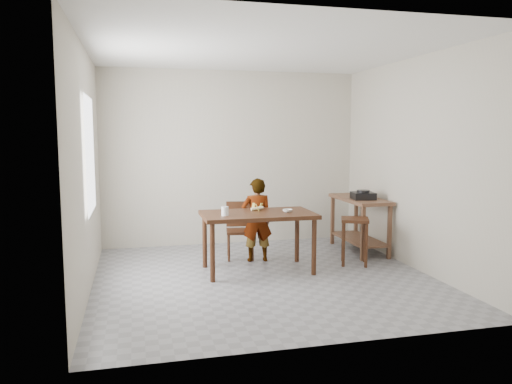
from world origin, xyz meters
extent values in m
cube|color=gray|center=(0.00, 0.00, -0.02)|extent=(4.00, 4.00, 0.04)
cube|color=white|center=(0.00, 0.00, 2.72)|extent=(4.00, 4.00, 0.04)
cube|color=beige|center=(0.00, 2.02, 1.35)|extent=(4.00, 0.04, 2.70)
cube|color=beige|center=(0.00, -2.02, 1.35)|extent=(4.00, 0.04, 2.70)
cube|color=beige|center=(-2.02, 0.00, 1.35)|extent=(0.04, 4.00, 2.70)
cube|color=beige|center=(2.02, 0.00, 1.35)|extent=(0.04, 4.00, 2.70)
cube|color=white|center=(-1.97, 0.20, 1.50)|extent=(0.02, 1.10, 1.30)
imported|color=silver|center=(0.11, 0.79, 0.57)|extent=(0.44, 0.31, 1.14)
cylinder|color=white|center=(-0.44, 0.19, 0.80)|extent=(0.10, 0.10, 0.11)
imported|color=silver|center=(0.37, 0.24, 0.77)|extent=(0.16, 0.16, 0.04)
imported|color=silver|center=(1.76, 1.19, 0.82)|extent=(0.21, 0.21, 0.05)
cube|color=black|center=(1.68, 0.82, 0.85)|extent=(0.35, 0.35, 0.10)
camera|label=1|loc=(-1.49, -5.69, 1.75)|focal=35.00mm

